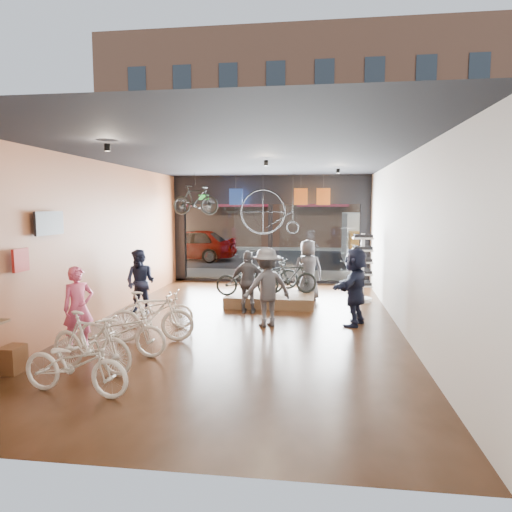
% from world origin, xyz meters
% --- Properties ---
extents(ground_plane, '(7.00, 12.00, 0.04)m').
position_xyz_m(ground_plane, '(0.00, 0.00, -0.02)').
color(ground_plane, black).
rests_on(ground_plane, ground).
extents(ceiling, '(7.00, 12.00, 0.04)m').
position_xyz_m(ceiling, '(0.00, 0.00, 3.82)').
color(ceiling, black).
rests_on(ceiling, ground).
extents(wall_left, '(0.04, 12.00, 3.80)m').
position_xyz_m(wall_left, '(-3.52, 0.00, 1.90)').
color(wall_left, '#9E5A36').
rests_on(wall_left, ground).
extents(wall_right, '(0.04, 12.00, 3.80)m').
position_xyz_m(wall_right, '(3.52, 0.00, 1.90)').
color(wall_right, beige).
rests_on(wall_right, ground).
extents(wall_back, '(7.00, 0.04, 3.80)m').
position_xyz_m(wall_back, '(0.00, -6.02, 1.90)').
color(wall_back, beige).
rests_on(wall_back, ground).
extents(storefront, '(7.00, 0.26, 3.80)m').
position_xyz_m(storefront, '(0.00, 6.00, 1.90)').
color(storefront, black).
rests_on(storefront, ground).
extents(exit_sign, '(0.35, 0.06, 0.18)m').
position_xyz_m(exit_sign, '(-2.40, 5.88, 3.05)').
color(exit_sign, '#198C26').
rests_on(exit_sign, storefront).
extents(street_road, '(30.00, 18.00, 0.02)m').
position_xyz_m(street_road, '(0.00, 15.00, -0.01)').
color(street_road, black).
rests_on(street_road, ground).
extents(sidewalk_near, '(30.00, 2.40, 0.12)m').
position_xyz_m(sidewalk_near, '(0.00, 7.20, 0.06)').
color(sidewalk_near, slate).
rests_on(sidewalk_near, ground).
extents(sidewalk_far, '(30.00, 2.00, 0.12)m').
position_xyz_m(sidewalk_far, '(0.00, 19.00, 0.06)').
color(sidewalk_far, slate).
rests_on(sidewalk_far, ground).
extents(opposite_building, '(26.00, 5.00, 14.00)m').
position_xyz_m(opposite_building, '(0.00, 21.50, 7.00)').
color(opposite_building, brown).
rests_on(opposite_building, ground).
extents(street_car, '(4.82, 1.94, 1.64)m').
position_xyz_m(street_car, '(-4.77, 12.00, 0.82)').
color(street_car, gray).
rests_on(street_car, street_road).
extents(box_truck, '(2.04, 6.13, 2.41)m').
position_xyz_m(box_truck, '(3.99, 11.00, 1.21)').
color(box_truck, silver).
rests_on(box_truck, street_road).
extents(floor_bike_0, '(1.78, 0.83, 0.90)m').
position_xyz_m(floor_bike_0, '(-1.79, -4.28, 0.45)').
color(floor_bike_0, beige).
rests_on(floor_bike_0, ground_plane).
extents(floor_bike_1, '(1.73, 0.92, 1.00)m').
position_xyz_m(floor_bike_1, '(-2.01, -3.40, 0.50)').
color(floor_bike_1, beige).
rests_on(floor_bike_1, ground_plane).
extents(floor_bike_2, '(1.79, 0.75, 0.92)m').
position_xyz_m(floor_bike_2, '(-1.87, -2.53, 0.46)').
color(floor_bike_2, beige).
rests_on(floor_bike_2, ground_plane).
extents(floor_bike_3, '(1.78, 0.82, 1.03)m').
position_xyz_m(floor_bike_3, '(-1.64, -1.66, 0.52)').
color(floor_bike_3, beige).
rests_on(floor_bike_3, ground_plane).
extents(floor_bike_4, '(1.66, 0.73, 0.84)m').
position_xyz_m(floor_bike_4, '(-1.87, -0.62, 0.42)').
color(floor_bike_4, beige).
rests_on(floor_bike_4, ground_plane).
extents(display_platform, '(2.40, 1.80, 0.30)m').
position_xyz_m(display_platform, '(0.40, 2.31, 0.15)').
color(display_platform, brown).
rests_on(display_platform, ground_plane).
extents(display_bike_left, '(1.75, 0.77, 0.89)m').
position_xyz_m(display_bike_left, '(-0.20, 1.83, 0.75)').
color(display_bike_left, black).
rests_on(display_bike_left, display_platform).
extents(display_bike_mid, '(1.55, 0.70, 0.90)m').
position_xyz_m(display_bike_mid, '(0.93, 2.32, 0.75)').
color(display_bike_mid, black).
rests_on(display_bike_mid, display_platform).
extents(display_bike_right, '(1.84, 1.12, 0.91)m').
position_xyz_m(display_bike_right, '(0.29, 2.82, 0.76)').
color(display_bike_right, black).
rests_on(display_bike_right, display_platform).
extents(customer_0, '(0.68, 0.68, 1.59)m').
position_xyz_m(customer_0, '(-2.82, -2.29, 0.80)').
color(customer_0, '#CC4C72').
rests_on(customer_0, ground_plane).
extents(customer_1, '(0.90, 0.75, 1.65)m').
position_xyz_m(customer_1, '(-2.73, 0.55, 0.83)').
color(customer_1, '#161C33').
rests_on(customer_1, ground_plane).
extents(customer_2, '(0.94, 0.40, 1.60)m').
position_xyz_m(customer_2, '(-0.06, 1.08, 0.80)').
color(customer_2, '#3F3F44').
rests_on(customer_2, ground_plane).
extents(customer_3, '(1.34, 1.14, 1.79)m').
position_xyz_m(customer_3, '(0.54, -0.12, 0.90)').
color(customer_3, '#3F3F44').
rests_on(customer_3, ground_plane).
extents(customer_4, '(0.99, 0.78, 1.77)m').
position_xyz_m(customer_4, '(1.40, 2.88, 0.89)').
color(customer_4, '#3F3F44').
rests_on(customer_4, ground_plane).
extents(customer_5, '(1.12, 1.74, 1.79)m').
position_xyz_m(customer_5, '(2.53, 0.22, 0.90)').
color(customer_5, '#161C33').
rests_on(customer_5, ground_plane).
extents(sunglasses_rack, '(0.62, 0.52, 1.96)m').
position_xyz_m(sunglasses_rack, '(2.95, 2.93, 0.98)').
color(sunglasses_rack, white).
rests_on(sunglasses_rack, ground_plane).
extents(wall_merch, '(0.40, 2.40, 2.60)m').
position_xyz_m(wall_merch, '(-3.38, -3.50, 1.30)').
color(wall_merch, navy).
rests_on(wall_merch, wall_left).
extents(penny_farthing, '(1.85, 0.06, 1.48)m').
position_xyz_m(penny_farthing, '(0.20, 4.60, 2.50)').
color(penny_farthing, black).
rests_on(penny_farthing, ceiling).
extents(hung_bike, '(1.63, 0.68, 0.95)m').
position_xyz_m(hung_bike, '(-2.26, 4.20, 2.93)').
color(hung_bike, black).
rests_on(hung_bike, ceiling).
extents(jersey_left, '(0.45, 0.03, 0.55)m').
position_xyz_m(jersey_left, '(-1.11, 5.20, 3.05)').
color(jersey_left, '#1E3F99').
rests_on(jersey_left, ceiling).
extents(jersey_mid, '(0.45, 0.03, 0.55)m').
position_xyz_m(jersey_mid, '(1.10, 5.20, 3.05)').
color(jersey_mid, '#CC5919').
rests_on(jersey_mid, ceiling).
extents(jersey_right, '(0.45, 0.03, 0.55)m').
position_xyz_m(jersey_right, '(1.85, 5.20, 3.05)').
color(jersey_right, '#CC5919').
rests_on(jersey_right, ceiling).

